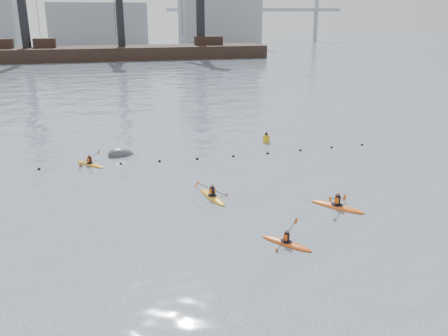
{
  "coord_description": "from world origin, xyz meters",
  "views": [
    {
      "loc": [
        -6.09,
        -13.32,
        11.23
      ],
      "look_at": [
        0.37,
        11.39,
        2.8
      ],
      "focal_mm": 38.0,
      "sensor_mm": 36.0,
      "label": 1
    }
  ],
  "objects_px": {
    "kayaker_0": "(286,243)",
    "kayaker_4": "(337,206)",
    "mooring_buoy": "(121,155)",
    "nav_buoy": "(266,138)",
    "kayaker_5": "(90,164)",
    "kayaker_3": "(212,196)"
  },
  "relations": [
    {
      "from": "kayaker_0",
      "to": "kayaker_4",
      "type": "height_order",
      "value": "kayaker_4"
    },
    {
      "from": "mooring_buoy",
      "to": "kayaker_0",
      "type": "bearing_deg",
      "value": -68.23
    },
    {
      "from": "nav_buoy",
      "to": "kayaker_0",
      "type": "bearing_deg",
      "value": -106.55
    },
    {
      "from": "kayaker_0",
      "to": "kayaker_4",
      "type": "bearing_deg",
      "value": -0.25
    },
    {
      "from": "kayaker_5",
      "to": "nav_buoy",
      "type": "relative_size",
      "value": 2.35
    },
    {
      "from": "kayaker_4",
      "to": "mooring_buoy",
      "type": "distance_m",
      "value": 18.89
    },
    {
      "from": "nav_buoy",
      "to": "kayaker_3",
      "type": "bearing_deg",
      "value": -123.29
    },
    {
      "from": "kayaker_4",
      "to": "kayaker_5",
      "type": "distance_m",
      "value": 19.11
    },
    {
      "from": "kayaker_3",
      "to": "nav_buoy",
      "type": "xyz_separation_m",
      "value": [
        7.84,
        11.94,
        0.24
      ]
    },
    {
      "from": "kayaker_5",
      "to": "nav_buoy",
      "type": "distance_m",
      "value": 15.7
    },
    {
      "from": "kayaker_0",
      "to": "kayaker_5",
      "type": "xyz_separation_m",
      "value": [
        -9.77,
        16.11,
        0.0
      ]
    },
    {
      "from": "kayaker_0",
      "to": "kayaker_5",
      "type": "distance_m",
      "value": 18.84
    },
    {
      "from": "kayaker_0",
      "to": "nav_buoy",
      "type": "bearing_deg",
      "value": 35.45
    },
    {
      "from": "mooring_buoy",
      "to": "nav_buoy",
      "type": "xyz_separation_m",
      "value": [
        12.94,
        0.81,
        0.34
      ]
    },
    {
      "from": "kayaker_3",
      "to": "mooring_buoy",
      "type": "relative_size",
      "value": 1.5
    },
    {
      "from": "kayaker_3",
      "to": "kayaker_4",
      "type": "relative_size",
      "value": 1.07
    },
    {
      "from": "kayaker_3",
      "to": "kayaker_5",
      "type": "relative_size",
      "value": 1.27
    },
    {
      "from": "kayaker_3",
      "to": "nav_buoy",
      "type": "height_order",
      "value": "kayaker_3"
    },
    {
      "from": "mooring_buoy",
      "to": "kayaker_3",
      "type": "bearing_deg",
      "value": -65.4
    },
    {
      "from": "kayaker_0",
      "to": "kayaker_4",
      "type": "xyz_separation_m",
      "value": [
        4.74,
        3.67,
        0.02
      ]
    },
    {
      "from": "kayaker_5",
      "to": "kayaker_0",
      "type": "bearing_deg",
      "value": -99.94
    },
    {
      "from": "kayaker_0",
      "to": "kayaker_3",
      "type": "bearing_deg",
      "value": 69.11
    }
  ]
}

